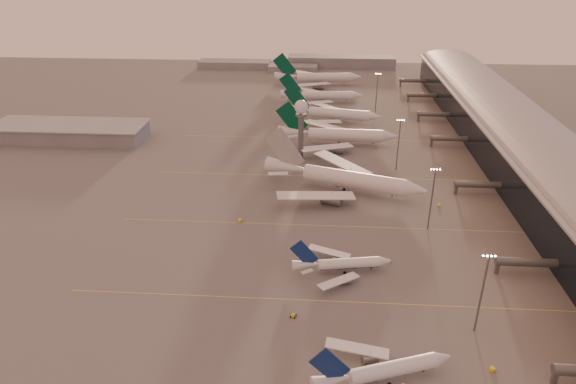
{
  "coord_description": "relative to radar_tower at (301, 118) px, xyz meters",
  "views": [
    {
      "loc": [
        14.5,
        -112.7,
        95.38
      ],
      "look_at": [
        2.76,
        61.35,
        10.47
      ],
      "focal_mm": 32.0,
      "sensor_mm": 36.0,
      "label": 1
    }
  ],
  "objects": [
    {
      "name": "ground",
      "position": [
        -5.0,
        -120.0,
        -20.95
      ],
      "size": [
        700.0,
        700.0,
        0.0
      ],
      "primitive_type": "plane",
      "color": "#5B5959",
      "rests_on": "ground"
    },
    {
      "name": "taxiway_markings",
      "position": [
        25.0,
        -64.0,
        -20.94
      ],
      "size": [
        180.0,
        185.25,
        0.02
      ],
      "color": "#D6CA4B",
      "rests_on": "ground"
    },
    {
      "name": "terminal",
      "position": [
        102.88,
        -9.91,
        -10.43
      ],
      "size": [
        57.0,
        362.0,
        23.04
      ],
      "color": "black",
      "rests_on": "ground"
    },
    {
      "name": "hangar",
      "position": [
        -125.0,
        20.0,
        -16.63
      ],
      "size": [
        82.0,
        27.0,
        8.5
      ],
      "color": "slate",
      "rests_on": "ground"
    },
    {
      "name": "radar_tower",
      "position": [
        0.0,
        0.0,
        0.0
      ],
      "size": [
        6.4,
        6.4,
        31.1
      ],
      "color": "#56595D",
      "rests_on": "ground"
    },
    {
      "name": "mast_a",
      "position": [
        53.0,
        -120.0,
        -7.21
      ],
      "size": [
        3.6,
        0.56,
        25.0
      ],
      "color": "#56595D",
      "rests_on": "ground"
    },
    {
      "name": "mast_b",
      "position": [
        50.0,
        -65.0,
        -7.21
      ],
      "size": [
        3.6,
        0.56,
        25.0
      ],
      "color": "#56595D",
      "rests_on": "ground"
    },
    {
      "name": "mast_c",
      "position": [
        45.0,
        -10.0,
        -7.21
      ],
      "size": [
        3.6,
        0.56,
        25.0
      ],
      "color": "#56595D",
      "rests_on": "ground"
    },
    {
      "name": "mast_d",
      "position": [
        43.0,
        80.0,
        -7.21
      ],
      "size": [
        3.6,
        0.56,
        25.0
      ],
      "color": "#56595D",
      "rests_on": "ground"
    },
    {
      "name": "distant_horizon",
      "position": [
        -2.38,
        205.14,
        -17.06
      ],
      "size": [
        165.0,
        37.5,
        9.0
      ],
      "color": "slate",
      "rests_on": "ground"
    },
    {
      "name": "narrowbody_near",
      "position": [
        26.07,
        -140.21,
        -18.04
      ],
      "size": [
        35.4,
        27.76,
        14.38
      ],
      "color": "silver",
      "rests_on": "ground"
    },
    {
      "name": "narrowbody_mid",
      "position": [
        17.43,
        -94.75,
        -18.35
      ],
      "size": [
        32.61,
        25.82,
        12.82
      ],
      "color": "silver",
      "rests_on": "ground"
    },
    {
      "name": "widebody_white",
      "position": [
        19.7,
        -34.62,
        -16.61
      ],
      "size": [
        68.55,
        54.05,
        25.02
      ],
      "color": "silver",
      "rests_on": "ground"
    },
    {
      "name": "greentail_a",
      "position": [
        18.21,
        21.13,
        -16.9
      ],
      "size": [
        63.13,
        50.95,
        22.92
      ],
      "color": "silver",
      "rests_on": "ground"
    },
    {
      "name": "greentail_b",
      "position": [
        16.02,
        59.72,
        -17.22
      ],
      "size": [
        57.58,
        46.08,
        21.11
      ],
      "color": "silver",
      "rests_on": "ground"
    },
    {
      "name": "greentail_c",
      "position": [
        9.5,
        99.68,
        -17.41
      ],
      "size": [
        55.16,
        44.47,
        20.03
      ],
      "color": "silver",
      "rests_on": "ground"
    },
    {
      "name": "greentail_d",
      "position": [
        6.29,
        146.08,
        -16.76
      ],
      "size": [
        65.38,
        52.64,
        23.74
      ],
      "color": "silver",
      "rests_on": "ground"
    },
    {
      "name": "gsv_catering_a",
      "position": [
        53.74,
        -134.86,
        -18.72
      ],
      "size": [
        5.95,
        4.37,
        4.47
      ],
      "color": "yellow",
      "rests_on": "ground"
    },
    {
      "name": "gsv_tug_mid",
      "position": [
        3.28,
        -117.85,
        -20.47
      ],
      "size": [
        3.69,
        2.87,
        0.93
      ],
      "color": "yellow",
      "rests_on": "ground"
    },
    {
      "name": "gsv_truck_b",
      "position": [
        33.61,
        -88.51,
        -19.95
      ],
      "size": [
        5.09,
        2.52,
        1.97
      ],
      "color": "white",
      "rests_on": "ground"
    },
    {
      "name": "gsv_truck_c",
      "position": [
        -19.88,
        -63.86,
        -19.71
      ],
      "size": [
        5.54,
        5.98,
        2.43
      ],
      "color": "yellow",
      "rests_on": "ground"
    },
    {
      "name": "gsv_catering_b",
      "position": [
        57.91,
        -46.2,
        -19.15
      ],
      "size": [
        4.69,
        2.82,
        3.59
      ],
      "color": "yellow",
      "rests_on": "ground"
    },
    {
      "name": "gsv_tug_far",
      "position": [
        17.31,
        -29.84,
        -20.5
      ],
      "size": [
        3.58,
        3.28,
        0.88
      ],
      "color": "white",
      "rests_on": "ground"
    },
    {
      "name": "gsv_truck_d",
      "position": [
        -13.19,
        14.64,
        -19.94
      ],
      "size": [
        2.83,
        5.2,
        1.99
      ],
      "color": "white",
      "rests_on": "ground"
    },
    {
      "name": "gsv_tug_hangar",
      "position": [
        35.02,
        29.13,
        -20.36
      ],
      "size": [
        4.61,
        3.7,
        1.15
      ],
      "color": "yellow",
      "rests_on": "ground"
    }
  ]
}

